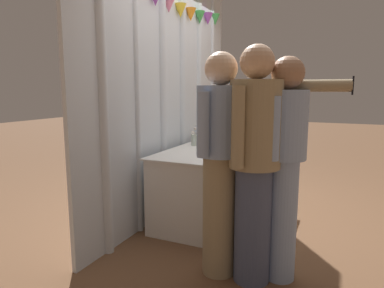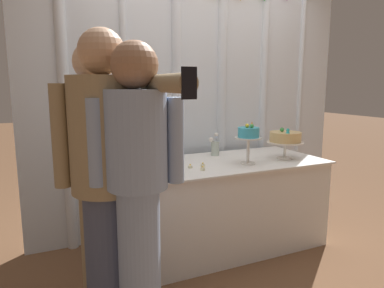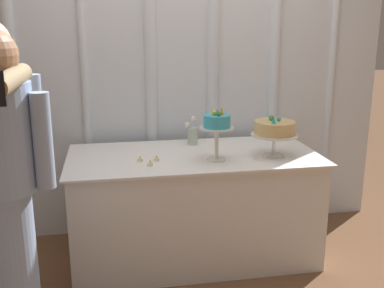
{
  "view_description": "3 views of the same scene",
  "coord_description": "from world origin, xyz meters",
  "px_view_note": "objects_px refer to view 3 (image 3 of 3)",
  "views": [
    {
      "loc": [
        -3.48,
        -1.2,
        1.41
      ],
      "look_at": [
        -0.28,
        0.24,
        0.84
      ],
      "focal_mm": 31.78,
      "sensor_mm": 36.0,
      "label": 1
    },
    {
      "loc": [
        -1.49,
        -2.48,
        1.43
      ],
      "look_at": [
        -0.27,
        0.2,
        0.92
      ],
      "focal_mm": 32.89,
      "sensor_mm": 36.0,
      "label": 2
    },
    {
      "loc": [
        -0.55,
        -2.89,
        1.65
      ],
      "look_at": [
        -0.01,
        0.11,
        0.84
      ],
      "focal_mm": 42.87,
      "sensor_mm": 36.0,
      "label": 3
    }
  ],
  "objects_px": {
    "guest_man_dark_suit": "(1,162)",
    "tealight_near_right": "(157,159)",
    "flower_vase": "(192,134)",
    "guest_man_pink_jacket": "(6,191)",
    "cake_table": "(193,206)",
    "cake_display_nearright": "(275,129)",
    "tealight_near_left": "(150,164)",
    "tealight_far_left": "(140,160)",
    "cake_display_nearleft": "(217,124)"
  },
  "relations": [
    {
      "from": "tealight_near_left",
      "to": "guest_man_dark_suit",
      "type": "relative_size",
      "value": 0.02
    },
    {
      "from": "guest_man_pink_jacket",
      "to": "cake_display_nearleft",
      "type": "bearing_deg",
      "value": 33.04
    },
    {
      "from": "cake_display_nearright",
      "to": "tealight_far_left",
      "type": "distance_m",
      "value": 0.92
    },
    {
      "from": "tealight_near_right",
      "to": "guest_man_pink_jacket",
      "type": "relative_size",
      "value": 0.02
    },
    {
      "from": "cake_display_nearright",
      "to": "tealight_near_right",
      "type": "xyz_separation_m",
      "value": [
        -0.8,
        0.03,
        -0.18
      ]
    },
    {
      "from": "guest_man_dark_suit",
      "to": "tealight_near_right",
      "type": "bearing_deg",
      "value": 22.49
    },
    {
      "from": "cake_table",
      "to": "tealight_far_left",
      "type": "xyz_separation_m",
      "value": [
        -0.37,
        -0.1,
        0.39
      ]
    },
    {
      "from": "tealight_near_right",
      "to": "guest_man_pink_jacket",
      "type": "distance_m",
      "value": 1.13
    },
    {
      "from": "cake_table",
      "to": "guest_man_pink_jacket",
      "type": "relative_size",
      "value": 1.05
    },
    {
      "from": "tealight_far_left",
      "to": "tealight_near_right",
      "type": "bearing_deg",
      "value": -5.84
    },
    {
      "from": "cake_table",
      "to": "tealight_near_left",
      "type": "bearing_deg",
      "value": -146.36
    },
    {
      "from": "cake_display_nearright",
      "to": "tealight_far_left",
      "type": "height_order",
      "value": "cake_display_nearright"
    },
    {
      "from": "cake_table",
      "to": "cake_display_nearright",
      "type": "distance_m",
      "value": 0.79
    },
    {
      "from": "cake_display_nearleft",
      "to": "tealight_near_left",
      "type": "bearing_deg",
      "value": -174.21
    },
    {
      "from": "guest_man_pink_jacket",
      "to": "tealight_near_left",
      "type": "bearing_deg",
      "value": 44.73
    },
    {
      "from": "cake_display_nearleft",
      "to": "guest_man_dark_suit",
      "type": "relative_size",
      "value": 0.21
    },
    {
      "from": "tealight_near_right",
      "to": "guest_man_dark_suit",
      "type": "bearing_deg",
      "value": -157.51
    },
    {
      "from": "flower_vase",
      "to": "tealight_near_right",
      "type": "distance_m",
      "value": 0.48
    },
    {
      "from": "cake_display_nearright",
      "to": "guest_man_pink_jacket",
      "type": "distance_m",
      "value": 1.75
    },
    {
      "from": "tealight_near_left",
      "to": "cake_table",
      "type": "bearing_deg",
      "value": 33.64
    },
    {
      "from": "flower_vase",
      "to": "guest_man_dark_suit",
      "type": "bearing_deg",
      "value": -148.4
    },
    {
      "from": "cake_display_nearleft",
      "to": "tealight_near_right",
      "type": "bearing_deg",
      "value": 171.48
    },
    {
      "from": "cake_display_nearleft",
      "to": "guest_man_dark_suit",
      "type": "bearing_deg",
      "value": -166.44
    },
    {
      "from": "cake_table",
      "to": "flower_vase",
      "type": "bearing_deg",
      "value": 81.6
    },
    {
      "from": "tealight_near_right",
      "to": "guest_man_dark_suit",
      "type": "distance_m",
      "value": 0.97
    },
    {
      "from": "tealight_far_left",
      "to": "tealight_near_right",
      "type": "xyz_separation_m",
      "value": [
        0.11,
        -0.01,
        0.0
      ]
    },
    {
      "from": "tealight_near_left",
      "to": "guest_man_pink_jacket",
      "type": "xyz_separation_m",
      "value": [
        -0.72,
        -0.71,
        0.13
      ]
    },
    {
      "from": "guest_man_dark_suit",
      "to": "cake_display_nearright",
      "type": "bearing_deg",
      "value": 11.34
    },
    {
      "from": "cake_display_nearright",
      "to": "tealight_near_left",
      "type": "xyz_separation_m",
      "value": [
        -0.85,
        -0.07,
        -0.18
      ]
    },
    {
      "from": "cake_display_nearleft",
      "to": "guest_man_dark_suit",
      "type": "xyz_separation_m",
      "value": [
        -1.27,
        -0.31,
        -0.09
      ]
    },
    {
      "from": "guest_man_pink_jacket",
      "to": "tealight_near_right",
      "type": "bearing_deg",
      "value": 46.6
    },
    {
      "from": "cake_display_nearright",
      "to": "guest_man_dark_suit",
      "type": "bearing_deg",
      "value": -168.66
    },
    {
      "from": "cake_table",
      "to": "flower_vase",
      "type": "distance_m",
      "value": 0.53
    },
    {
      "from": "flower_vase",
      "to": "guest_man_pink_jacket",
      "type": "bearing_deg",
      "value": -132.34
    },
    {
      "from": "flower_vase",
      "to": "tealight_near_right",
      "type": "xyz_separation_m",
      "value": [
        -0.3,
        -0.37,
        -0.07
      ]
    },
    {
      "from": "flower_vase",
      "to": "tealight_near_left",
      "type": "relative_size",
      "value": 5.81
    },
    {
      "from": "flower_vase",
      "to": "tealight_near_right",
      "type": "bearing_deg",
      "value": -129.85
    },
    {
      "from": "flower_vase",
      "to": "tealight_near_left",
      "type": "xyz_separation_m",
      "value": [
        -0.36,
        -0.47,
        -0.07
      ]
    },
    {
      "from": "flower_vase",
      "to": "tealight_far_left",
      "type": "distance_m",
      "value": 0.55
    },
    {
      "from": "cake_display_nearright",
      "to": "guest_man_pink_jacket",
      "type": "relative_size",
      "value": 0.19
    },
    {
      "from": "flower_vase",
      "to": "guest_man_pink_jacket",
      "type": "relative_size",
      "value": 0.13
    },
    {
      "from": "cake_display_nearright",
      "to": "tealight_far_left",
      "type": "relative_size",
      "value": 8.66
    },
    {
      "from": "guest_man_pink_jacket",
      "to": "cake_table",
      "type": "bearing_deg",
      "value": 41.68
    },
    {
      "from": "cake_display_nearright",
      "to": "tealight_near_right",
      "type": "relative_size",
      "value": 8.4
    },
    {
      "from": "cake_table",
      "to": "guest_man_pink_jacket",
      "type": "bearing_deg",
      "value": -138.32
    },
    {
      "from": "cake_display_nearleft",
      "to": "guest_man_pink_jacket",
      "type": "xyz_separation_m",
      "value": [
        -1.16,
        -0.75,
        -0.1
      ]
    },
    {
      "from": "cake_table",
      "to": "flower_vase",
      "type": "height_order",
      "value": "flower_vase"
    },
    {
      "from": "flower_vase",
      "to": "tealight_far_left",
      "type": "bearing_deg",
      "value": -139.33
    },
    {
      "from": "cake_display_nearright",
      "to": "tealight_near_left",
      "type": "height_order",
      "value": "cake_display_nearright"
    },
    {
      "from": "cake_display_nearright",
      "to": "guest_man_dark_suit",
      "type": "relative_size",
      "value": 0.19
    }
  ]
}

